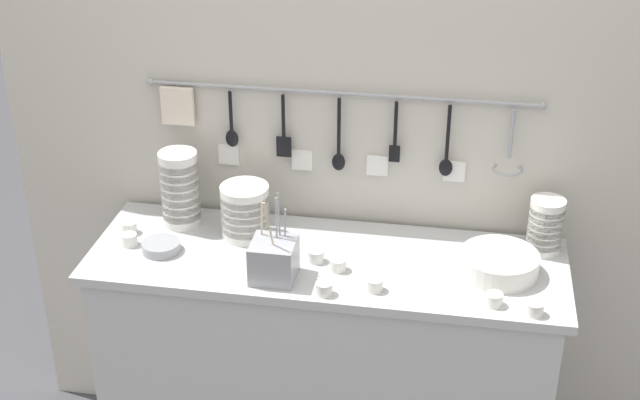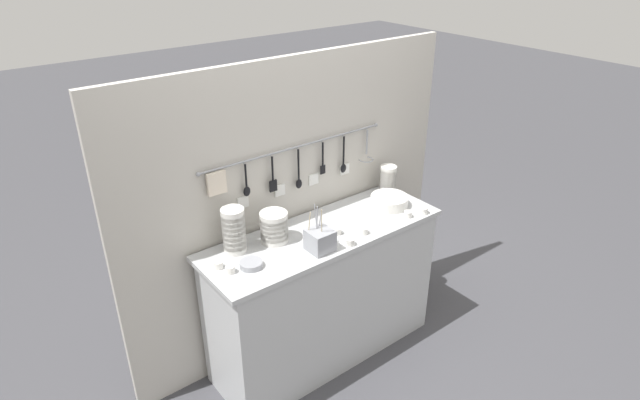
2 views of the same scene
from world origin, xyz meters
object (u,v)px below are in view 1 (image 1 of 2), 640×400
Objects in this scene: bowl_stack_back_corner at (180,189)px; steel_mixing_bowl at (161,247)px; cup_beside_plates at (494,299)px; plate_stack at (499,264)px; bowl_stack_tall_left at (545,226)px; cutlery_caddy at (274,260)px; bowl_stack_short_front at (245,211)px; cup_edge_near at (535,309)px; cup_front_left at (374,285)px; cup_edge_far at (338,265)px; cup_mid_row at (316,256)px; cup_centre at (324,289)px; cup_back_right at (129,240)px; cup_front_right at (129,228)px.

bowl_stack_back_corner is 2.14× the size of steel_mixing_bowl.
bowl_stack_back_corner is 0.22m from steel_mixing_bowl.
plate_stack is at bearing 85.53° from cup_beside_plates.
cutlery_caddy reaches higher than bowl_stack_tall_left.
plate_stack is (-0.14, -0.16, -0.06)m from bowl_stack_tall_left.
bowl_stack_short_front reaches higher than cup_edge_near.
cup_beside_plates and cup_front_left have the same top height.
cutlery_caddy is 0.21m from cup_edge_far.
plate_stack reaches higher than cup_edge_far.
bowl_stack_short_front reaches higher than cup_beside_plates.
cup_front_left is at bearing -23.35° from bowl_stack_back_corner.
bowl_stack_tall_left is at bearing 1.13° from bowl_stack_back_corner.
steel_mixing_bowl is 2.46× the size of cup_mid_row.
cup_centre is at bearing -15.67° from steel_mixing_bowl.
bowl_stack_tall_left reaches higher than cup_edge_far.
cup_edge_near is at bearing -7.82° from cup_back_right.
cutlery_caddy is at bearing -158.33° from cup_edge_far.
cutlery_caddy is at bearing -12.37° from cup_back_right.
cup_mid_row is (0.11, 0.11, -0.04)m from cutlery_caddy.
cup_beside_plates and cup_centre have the same top height.
cup_centre and cup_edge_near have the same top height.
bowl_stack_short_front is 3.63× the size of cup_back_right.
bowl_stack_tall_left is at bearing 14.91° from cup_mid_row.
cup_centre is at bearing -32.22° from bowl_stack_back_corner.
cup_edge_far is at bearing -27.36° from cup_mid_row.
bowl_stack_tall_left is 0.38m from cup_beside_plates.
cup_mid_row and cup_centre have the same top height.
cutlery_caddy is 5.50× the size of cup_mid_row.
bowl_stack_tall_left is 1.36m from cup_front_right.
bowl_stack_short_front is at bearing 19.22° from cup_back_right.
cup_beside_plates is at bearing -13.20° from cup_edge_far.
bowl_stack_short_front is 3.63× the size of cup_mid_row.
cup_beside_plates is at bearing 3.21° from cup_centre.
cup_centre and cup_edge_far have the same top height.
cup_edge_near is at bearing -10.90° from cup_front_right.
bowl_stack_tall_left is 0.75m from cup_centre.
cup_centre is at bearing -150.51° from bowl_stack_tall_left.
bowl_stack_back_corner reaches higher than cup_front_left.
bowl_stack_back_corner is 1.21m from cup_edge_near.
bowl_stack_tall_left reaches higher than cup_back_right.
cutlery_caddy is 5.50× the size of cup_centre.
cup_front_right is at bearing 169.37° from cup_beside_plates.
cup_beside_plates and cup_edge_near have the same top height.
plate_stack is at bearing 22.07° from cup_centre.
bowl_stack_tall_left is at bearing 32.44° from cup_front_left.
cup_front_left is at bearing -13.72° from cup_front_right.
steel_mixing_bowl is 2.46× the size of cup_edge_near.
bowl_stack_back_corner is 5.27× the size of cup_mid_row.
cup_front_left and cup_edge_near have the same top height.
cup_front_right and cup_edge_far have the same top height.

